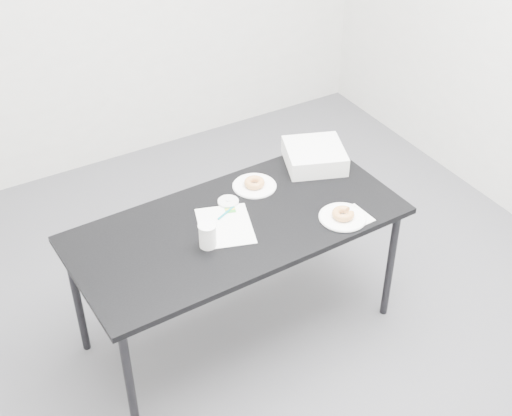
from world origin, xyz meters
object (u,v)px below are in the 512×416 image
pen (228,211)px  plate_near (343,217)px  coffee_cup (208,235)px  plate_far (254,186)px  donut_near (343,214)px  donut_far (254,183)px  table (237,231)px  scorecard (225,226)px  bakery_box (314,156)px

pen → plate_near: size_ratio=0.63×
coffee_cup → plate_far: bearing=35.7°
donut_near → donut_far: (-0.22, 0.43, -0.00)m
table → coffee_cup: (-0.19, -0.08, 0.11)m
table → donut_near: bearing=-28.7°
plate_far → coffee_cup: size_ratio=1.87×
scorecard → plate_near: bearing=-5.9°
donut_near → coffee_cup: 0.64m
table → scorecard: 0.08m
table → donut_far: 0.31m
plate_near → plate_far: plate_near is taller
pen → plate_far: pen is taller
plate_near → coffee_cup: bearing=167.6°
table → plate_near: plate_near is taller
scorecard → donut_near: donut_near is taller
plate_far → coffee_cup: (-0.40, -0.29, 0.05)m
table → plate_far: plate_far is taller
scorecard → plate_far: bearing=55.1°
bakery_box → pen: bearing=-145.4°
scorecard → pen: (0.06, 0.08, 0.01)m
pen → coffee_cup: 0.26m
table → coffee_cup: coffee_cup is taller
scorecard → donut_far: donut_far is taller
scorecard → bakery_box: bearing=37.6°
scorecard → coffee_cup: (-0.13, -0.09, 0.06)m
table → bakery_box: (0.58, 0.23, 0.10)m
plate_near → donut_far: bearing=117.8°
plate_far → bakery_box: size_ratio=0.75×
coffee_cup → bakery_box: (0.77, 0.31, -0.01)m
bakery_box → donut_near: bearing=-86.6°
coffee_cup → bakery_box: size_ratio=0.40×
donut_far → bakery_box: size_ratio=0.35×
plate_near → donut_near: (0.00, 0.00, 0.02)m
plate_near → bakery_box: 0.47m
plate_near → donut_far: (-0.22, 0.43, 0.02)m
scorecard → donut_near: 0.55m
donut_far → plate_near: bearing=-62.2°
plate_near → coffee_cup: 0.64m
table → donut_near: (0.44, -0.22, 0.08)m
plate_far → donut_far: 0.02m
table → scorecard: size_ratio=5.16×
table → pen: bearing=89.9°
donut_far → plate_far: bearing=0.0°
scorecard → plate_near: size_ratio=1.37×
donut_far → bakery_box: (0.37, 0.02, 0.03)m
donut_near → pen: bearing=145.3°
pen → bakery_box: bakery_box is taller
pen → donut_near: bearing=-59.4°
table → coffee_cup: 0.23m
plate_near → pen: bearing=145.3°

